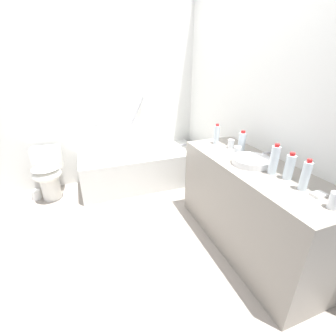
{
  "coord_description": "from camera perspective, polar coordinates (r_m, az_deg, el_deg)",
  "views": [
    {
      "loc": [
        -0.22,
        -1.94,
        1.61
      ],
      "look_at": [
        0.56,
        0.16,
        0.59
      ],
      "focal_mm": 24.53,
      "sensor_mm": 36.0,
      "label": 1
    }
  ],
  "objects": [
    {
      "name": "drinking_glass_1",
      "position": [
        2.39,
        15.37,
        5.79
      ],
      "size": [
        0.06,
        0.06,
        0.09
      ],
      "primitive_type": "cylinder",
      "color": "white",
      "rests_on": "vanity_counter"
    },
    {
      "name": "vanity_counter",
      "position": [
        2.26,
        19.49,
        -9.07
      ],
      "size": [
        0.57,
        1.58,
        0.84
      ],
      "primitive_type": "cube",
      "color": "gray",
      "rests_on": "ground_plane"
    },
    {
      "name": "water_bottle_0",
      "position": [
        2.3,
        17.87,
        6.11
      ],
      "size": [
        0.07,
        0.07,
        0.21
      ],
      "color": "silver",
      "rests_on": "vanity_counter"
    },
    {
      "name": "water_bottle_1",
      "position": [
        2.49,
        11.97,
        8.13
      ],
      "size": [
        0.06,
        0.06,
        0.21
      ],
      "color": "silver",
      "rests_on": "vanity_counter"
    },
    {
      "name": "ground_plane",
      "position": [
        2.54,
        -11.07,
        -15.62
      ],
      "size": [
        3.75,
        3.75,
        0.0
      ],
      "primitive_type": "plane",
      "color": "#9E9389"
    },
    {
      "name": "soap_dish",
      "position": [
        1.77,
        33.35,
        -5.54
      ],
      "size": [
        0.09,
        0.06,
        0.02
      ],
      "primitive_type": "cube",
      "color": "white",
      "rests_on": "vanity_counter"
    },
    {
      "name": "sink_faucet",
      "position": [
        2.19,
        23.94,
        2.56
      ],
      "size": [
        0.11,
        0.15,
        0.09
      ],
      "color": "#A2A2A7",
      "rests_on": "vanity_counter"
    },
    {
      "name": "sink_basin",
      "position": [
        2.07,
        19.99,
        1.68
      ],
      "size": [
        0.33,
        0.33,
        0.05
      ],
      "primitive_type": "cylinder",
      "color": "white",
      "rests_on": "vanity_counter"
    },
    {
      "name": "toilet",
      "position": [
        3.31,
        -27.64,
        -1.02
      ],
      "size": [
        0.36,
        0.49,
        0.66
      ],
      "rotation": [
        0.0,
        0.0,
        -1.6
      ],
      "color": "white",
      "rests_on": "ground_plane"
    },
    {
      "name": "bathtub",
      "position": [
        3.32,
        -6.65,
        0.25
      ],
      "size": [
        1.67,
        0.69,
        1.19
      ],
      "color": "silver",
      "rests_on": "ground_plane"
    },
    {
      "name": "wall_back_tiled",
      "position": [
        3.37,
        -17.34,
        17.64
      ],
      "size": [
        3.15,
        0.1,
        2.55
      ],
      "primitive_type": "cube",
      "color": "silver",
      "rests_on": "ground_plane"
    },
    {
      "name": "toilet_paper_roll",
      "position": [
        3.47,
        -29.91,
        -5.76
      ],
      "size": [
        0.11,
        0.11,
        0.12
      ],
      "primitive_type": "cylinder",
      "color": "white",
      "rests_on": "ground_plane"
    },
    {
      "name": "wall_right_mirror",
      "position": [
        2.57,
        20.47,
        15.41
      ],
      "size": [
        0.1,
        3.11,
        2.55
      ],
      "primitive_type": "cube",
      "color": "silver",
      "rests_on": "ground_plane"
    },
    {
      "name": "drinking_glass_2",
      "position": [
        2.22,
        16.8,
        4.11
      ],
      "size": [
        0.07,
        0.07,
        0.08
      ],
      "primitive_type": "cylinder",
      "color": "white",
      "rests_on": "vanity_counter"
    },
    {
      "name": "water_bottle_2",
      "position": [
        1.76,
        30.97,
        -1.67
      ],
      "size": [
        0.06,
        0.06,
        0.22
      ],
      "color": "silver",
      "rests_on": "vanity_counter"
    },
    {
      "name": "water_bottle_3",
      "position": [
        1.92,
        24.88,
        1.83
      ],
      "size": [
        0.06,
        0.06,
        0.24
      ],
      "color": "silver",
      "rests_on": "vanity_counter"
    },
    {
      "name": "drinking_glass_0",
      "position": [
        1.66,
        36.04,
        -6.57
      ],
      "size": [
        0.06,
        0.06,
        0.1
      ],
      "primitive_type": "cylinder",
      "color": "white",
      "rests_on": "vanity_counter"
    },
    {
      "name": "water_bottle_4",
      "position": [
        1.88,
        27.94,
        0.26
      ],
      "size": [
        0.07,
        0.07,
        0.2
      ],
      "color": "silver",
      "rests_on": "vanity_counter"
    }
  ]
}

